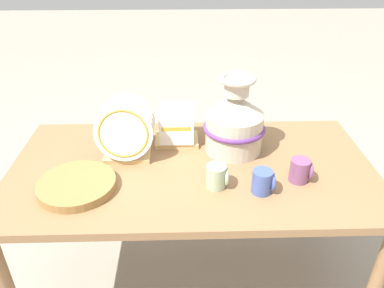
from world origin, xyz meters
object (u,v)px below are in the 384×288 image
(dish_rack_round_plates, at_px, (126,134))
(mug_sage_glaze, at_px, (217,176))
(ceramic_vase, at_px, (235,121))
(mug_plum_glaze, at_px, (301,170))
(dish_rack_square_plates, at_px, (177,131))
(mug_cobalt_glaze, at_px, (263,181))
(wicker_charger_stack, at_px, (77,185))

(dish_rack_round_plates, bearing_deg, mug_sage_glaze, -30.83)
(ceramic_vase, distance_m, mug_sage_glaze, 0.32)
(ceramic_vase, xyz_separation_m, dish_rack_round_plates, (-0.48, -0.06, -0.03))
(mug_plum_glaze, bearing_deg, dish_rack_square_plates, 147.06)
(dish_rack_round_plates, relative_size, mug_cobalt_glaze, 2.81)
(wicker_charger_stack, relative_size, mug_cobalt_glaze, 3.17)
(mug_sage_glaze, bearing_deg, mug_plum_glaze, 5.44)
(ceramic_vase, height_order, wicker_charger_stack, ceramic_vase)
(dish_rack_round_plates, height_order, mug_sage_glaze, dish_rack_round_plates)
(dish_rack_square_plates, relative_size, mug_cobalt_glaze, 2.09)
(ceramic_vase, height_order, mug_plum_glaze, ceramic_vase)
(ceramic_vase, distance_m, mug_cobalt_glaze, 0.35)
(mug_cobalt_glaze, relative_size, mug_plum_glaze, 1.00)
(wicker_charger_stack, height_order, mug_plum_glaze, mug_plum_glaze)
(ceramic_vase, relative_size, mug_plum_glaze, 3.67)
(ceramic_vase, relative_size, mug_sage_glaze, 3.67)
(dish_rack_square_plates, xyz_separation_m, mug_plum_glaze, (0.51, -0.33, -0.01))
(dish_rack_square_plates, relative_size, mug_plum_glaze, 2.09)
(mug_cobalt_glaze, height_order, mug_plum_glaze, same)
(dish_rack_round_plates, distance_m, dish_rack_square_plates, 0.26)
(ceramic_vase, bearing_deg, dish_rack_round_plates, -173.40)
(dish_rack_square_plates, bearing_deg, wicker_charger_stack, -137.69)
(wicker_charger_stack, bearing_deg, dish_rack_round_plates, 52.79)
(dish_rack_square_plates, bearing_deg, ceramic_vase, -15.88)
(dish_rack_round_plates, xyz_separation_m, dish_rack_square_plates, (0.22, 0.13, -0.06))
(dish_rack_square_plates, xyz_separation_m, mug_cobalt_glaze, (0.34, -0.40, -0.01))
(wicker_charger_stack, bearing_deg, dish_rack_square_plates, 42.31)
(mug_sage_glaze, xyz_separation_m, mug_cobalt_glaze, (0.18, -0.04, 0.00))
(dish_rack_round_plates, xyz_separation_m, wicker_charger_stack, (-0.17, -0.23, -0.10))
(ceramic_vase, height_order, mug_sage_glaze, ceramic_vase)
(mug_cobalt_glaze, distance_m, mug_plum_glaze, 0.18)
(dish_rack_square_plates, height_order, wicker_charger_stack, dish_rack_square_plates)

